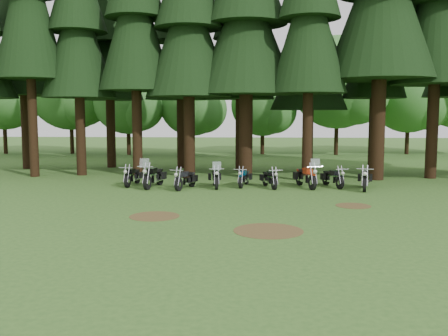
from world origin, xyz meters
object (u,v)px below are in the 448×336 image
Objects in this scene: motorcycle_3 at (215,178)px; motorcycle_4 at (244,178)px; motorcycle_6 at (306,177)px; motorcycle_2 at (185,180)px; motorcycle_5 at (270,179)px; motorcycle_0 at (133,177)px; motorcycle_8 at (365,180)px; motorcycle_1 at (154,177)px; motorcycle_7 at (333,178)px.

motorcycle_3 reaches higher than motorcycle_4.
motorcycle_3 is 0.91× the size of motorcycle_6.
motorcycle_2 is 1.04× the size of motorcycle_4.
motorcycle_2 reaches higher than motorcycle_4.
motorcycle_0 is at bearing 161.18° from motorcycle_5.
motorcycle_8 is (4.59, -0.36, 0.06)m from motorcycle_5.
motorcycle_2 is at bearing -13.98° from motorcycle_0.
motorcycle_6 reaches higher than motorcycle_3.
motorcycle_1 is at bearing -167.46° from motorcycle_8.
motorcycle_1 is 4.53m from motorcycle_4.
motorcycle_6 is (7.57, 0.43, -0.00)m from motorcycle_1.
motorcycle_0 reaches higher than motorcycle_4.
motorcycle_6 reaches higher than motorcycle_2.
motorcycle_6 is 1.06× the size of motorcycle_8.
motorcycle_2 is (1.65, -0.39, -0.08)m from motorcycle_1.
motorcycle_1 is 3.07m from motorcycle_3.
motorcycle_2 is at bearing 173.32° from motorcycle_5.
motorcycle_5 is at bearing 26.99° from motorcycle_2.
motorcycle_1 is 8.96m from motorcycle_7.
motorcycle_0 is 1.37m from motorcycle_1.
motorcycle_2 is (2.87, -1.02, 0.00)m from motorcycle_0.
motorcycle_5 is (2.70, 0.08, -0.04)m from motorcycle_3.
motorcycle_7 is (7.28, 1.10, -0.01)m from motorcycle_2.
motorcycle_6 is (3.09, -0.24, 0.10)m from motorcycle_4.
motorcycle_1 is 10.35m from motorcycle_8.
motorcycle_2 reaches higher than motorcycle_0.
motorcycle_8 is (10.35, -0.08, -0.04)m from motorcycle_1.
motorcycle_3 is at bearing 166.10° from motorcycle_7.
motorcycle_6 is 1.39m from motorcycle_7.
motorcycle_1 is 7.58m from motorcycle_6.
motorcycle_4 is at bearing -174.21° from motorcycle_8.
motorcycle_2 is at bearing -3.49° from motorcycle_1.
motorcycle_6 reaches higher than motorcycle_8.
motorcycle_4 is at bearing 159.56° from motorcycle_6.
motorcycle_0 is 6.99m from motorcycle_5.
motorcycle_4 is 3.10m from motorcycle_6.
motorcycle_8 is at bearing 19.76° from motorcycle_2.
motorcycle_4 is 0.99× the size of motorcycle_7.
motorcycle_1 is 1.07× the size of motorcycle_8.
motorcycle_3 is 1.10× the size of motorcycle_7.
motorcycle_3 is at bearing -151.03° from motorcycle_4.
motorcycle_1 is at bearing -21.59° from motorcycle_0.
motorcycle_3 is 7.29m from motorcycle_8.
motorcycle_4 is 0.82× the size of motorcycle_6.
motorcycle_0 is 1.06× the size of motorcycle_7.
motorcycle_3 is 5.89m from motorcycle_7.
motorcycle_1 is 1.12× the size of motorcycle_3.
motorcycle_1 is 1.02× the size of motorcycle_6.
motorcycle_7 is (10.15, 0.08, -0.01)m from motorcycle_0.
motorcycle_0 is 0.88× the size of motorcycle_6.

